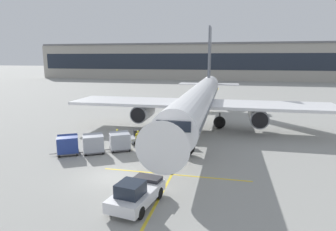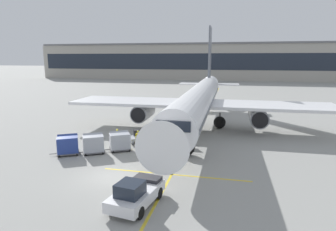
% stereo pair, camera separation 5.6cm
% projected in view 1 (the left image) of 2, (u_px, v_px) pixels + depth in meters
% --- Properties ---
extents(ground_plane, '(600.00, 600.00, 0.00)m').
position_uv_depth(ground_plane, '(111.00, 177.00, 22.90)').
color(ground_plane, gray).
extents(parked_airplane, '(33.56, 43.05, 14.73)m').
position_uv_depth(parked_airplane, '(199.00, 100.00, 37.72)').
color(parked_airplane, white).
rests_on(parked_airplane, ground).
extents(belt_loader, '(5.31, 3.78, 2.76)m').
position_uv_depth(belt_loader, '(148.00, 135.00, 32.10)').
color(belt_loader, '#A3A8B2').
rests_on(belt_loader, ground).
extents(baggage_cart_lead, '(2.76, 2.39, 1.91)m').
position_uv_depth(baggage_cart_lead, '(120.00, 141.00, 29.28)').
color(baggage_cart_lead, '#515156').
rests_on(baggage_cart_lead, ground).
extents(baggage_cart_second, '(2.76, 2.39, 1.91)m').
position_uv_depth(baggage_cart_second, '(93.00, 143.00, 28.43)').
color(baggage_cart_second, '#515156').
rests_on(baggage_cart_second, ground).
extents(baggage_cart_third, '(2.76, 2.39, 1.91)m').
position_uv_depth(baggage_cart_third, '(68.00, 144.00, 28.04)').
color(baggage_cart_third, '#515156').
rests_on(baggage_cart_third, ground).
extents(pushback_tug, '(2.79, 4.68, 1.83)m').
position_uv_depth(pushback_tug, '(136.00, 193.00, 18.28)').
color(pushback_tug, silver).
rests_on(pushback_tug, ground).
extents(ground_crew_by_loader, '(0.39, 0.51, 1.74)m').
position_uv_depth(ground_crew_by_loader, '(117.00, 136.00, 31.20)').
color(ground_crew_by_loader, '#333847').
rests_on(ground_crew_by_loader, ground).
extents(ground_crew_by_carts, '(0.26, 0.57, 1.74)m').
position_uv_depth(ground_crew_by_carts, '(147.00, 140.00, 29.41)').
color(ground_crew_by_carts, '#333847').
rests_on(ground_crew_by_carts, ground).
extents(ground_crew_marshaller, '(0.41, 0.49, 1.74)m').
position_uv_depth(ground_crew_marshaller, '(119.00, 139.00, 30.07)').
color(ground_crew_marshaller, '#514C42').
rests_on(ground_crew_marshaller, ground).
extents(ground_crew_wingwalker, '(0.56, 0.32, 1.74)m').
position_uv_depth(ground_crew_wingwalker, '(138.00, 137.00, 30.52)').
color(ground_crew_wingwalker, '#333847').
rests_on(ground_crew_wingwalker, ground).
extents(safety_cone_engine_keepout, '(0.67, 0.67, 0.75)m').
position_uv_depth(safety_cone_engine_keepout, '(147.00, 127.00, 37.79)').
color(safety_cone_engine_keepout, black).
rests_on(safety_cone_engine_keepout, ground).
extents(apron_guidance_line_lead_in, '(0.20, 110.00, 0.01)m').
position_uv_depth(apron_guidance_line_lead_in, '(196.00, 130.00, 37.74)').
color(apron_guidance_line_lead_in, yellow).
rests_on(apron_guidance_line_lead_in, ground).
extents(apron_guidance_line_stop_bar, '(12.00, 0.20, 0.01)m').
position_uv_depth(apron_guidance_line_stop_bar, '(175.00, 175.00, 23.30)').
color(apron_guidance_line_stop_bar, yellow).
rests_on(apron_guidance_line_stop_bar, ground).
extents(terminal_building, '(142.76, 16.74, 15.44)m').
position_uv_depth(terminal_building, '(198.00, 62.00, 128.29)').
color(terminal_building, '#A8A399').
rests_on(terminal_building, ground).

